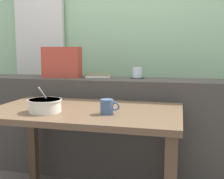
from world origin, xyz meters
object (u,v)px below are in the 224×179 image
object	(u,v)px
breakfast_table	(85,125)
soup_bowl	(45,106)
throw_pillow	(62,62)
ceramic_mug	(107,107)
coaster_square	(137,78)
closed_book	(98,76)
juice_glass	(137,73)

from	to	relation	value
breakfast_table	soup_bowl	bearing A→B (deg)	-145.58
throw_pillow	ceramic_mug	xyz separation A→B (m)	(0.59, -0.71, -0.22)
coaster_square	closed_book	xyz separation A→B (m)	(-0.34, -0.03, 0.01)
coaster_square	throw_pillow	distance (m)	0.66
coaster_square	ceramic_mug	world-z (taller)	coaster_square
juice_glass	throw_pillow	distance (m)	0.65
closed_book	soup_bowl	world-z (taller)	closed_book
throw_pillow	closed_book	bearing A→B (deg)	8.33
juice_glass	ceramic_mug	size ratio (longest dim) A/B	0.79
juice_glass	soup_bowl	world-z (taller)	juice_glass
juice_glass	throw_pillow	world-z (taller)	throw_pillow
throw_pillow	coaster_square	bearing A→B (deg)	6.73
closed_book	ceramic_mug	xyz separation A→B (m)	(0.29, -0.76, -0.11)
coaster_square	breakfast_table	bearing A→B (deg)	-108.01
throw_pillow	ceramic_mug	bearing A→B (deg)	-50.34
breakfast_table	juice_glass	xyz separation A→B (m)	(0.22, 0.69, 0.28)
breakfast_table	soup_bowl	distance (m)	0.28
coaster_square	juice_glass	distance (m)	0.04
coaster_square	soup_bowl	bearing A→B (deg)	-117.18
throw_pillow	ceramic_mug	size ratio (longest dim) A/B	2.83
throw_pillow	soup_bowl	distance (m)	0.81
juice_glass	ceramic_mug	bearing A→B (deg)	-93.71
juice_glass	soup_bowl	size ratio (longest dim) A/B	0.45
closed_book	ceramic_mug	distance (m)	0.81
throw_pillow	ceramic_mug	world-z (taller)	throw_pillow
coaster_square	juice_glass	world-z (taller)	juice_glass
juice_glass	throw_pillow	size ratio (longest dim) A/B	0.28
closed_book	throw_pillow	xyz separation A→B (m)	(-0.30, -0.04, 0.12)
breakfast_table	throw_pillow	bearing A→B (deg)	124.36
soup_bowl	throw_pillow	bearing A→B (deg)	106.27
ceramic_mug	juice_glass	bearing A→B (deg)	86.29
juice_glass	closed_book	xyz separation A→B (m)	(-0.34, -0.03, -0.03)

